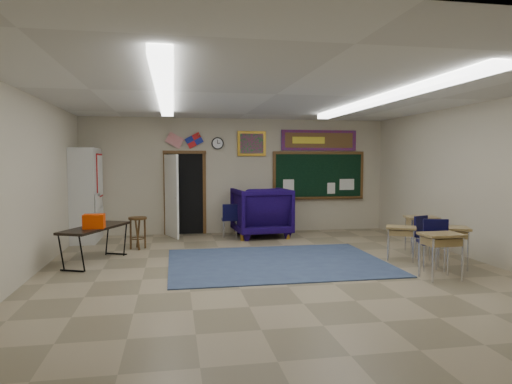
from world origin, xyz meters
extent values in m
plane|color=gray|center=(0.00, 0.00, 0.00)|extent=(9.00, 9.00, 0.00)
cube|color=#B8AF95|center=(0.00, 4.50, 1.50)|extent=(8.00, 0.04, 3.00)
cube|color=#B8AF95|center=(0.00, -4.50, 1.50)|extent=(8.00, 0.04, 3.00)
cube|color=#B8AF95|center=(-4.00, 0.00, 1.50)|extent=(0.04, 9.00, 3.00)
cube|color=#B8AF95|center=(4.00, 0.00, 1.50)|extent=(0.04, 9.00, 3.00)
cube|color=silver|center=(0.00, 0.00, 3.00)|extent=(8.00, 9.00, 0.04)
cube|color=#394D6C|center=(0.20, 0.80, 0.01)|extent=(4.00, 3.00, 0.02)
cube|color=black|center=(-1.40, 4.49, 1.05)|extent=(0.95, 0.04, 2.10)
cube|color=silver|center=(-1.75, 4.05, 1.03)|extent=(0.35, 0.86, 2.05)
cube|color=brown|center=(2.20, 4.47, 1.50)|extent=(2.55, 0.05, 1.30)
cube|color=black|center=(2.20, 4.46, 1.50)|extent=(2.40, 0.03, 1.15)
cube|color=brown|center=(2.20, 4.41, 0.90)|extent=(2.40, 0.12, 0.04)
cube|color=#AC0E17|center=(2.20, 4.47, 2.45)|extent=(2.10, 0.04, 0.55)
cube|color=brown|center=(2.20, 4.46, 2.45)|extent=(1.90, 0.03, 0.40)
cube|color=#A0751F|center=(0.35, 4.47, 2.35)|extent=(0.75, 0.05, 0.65)
cube|color=#A51466|center=(0.35, 4.46, 2.35)|extent=(0.62, 0.03, 0.52)
cylinder|color=black|center=(-0.55, 4.47, 2.35)|extent=(0.32, 0.05, 0.32)
cylinder|color=white|center=(-0.55, 4.45, 2.35)|extent=(0.26, 0.02, 0.26)
cube|color=silver|center=(-3.72, 3.85, 1.10)|extent=(0.55, 1.25, 2.20)
imported|color=#100535|center=(0.47, 3.76, 0.62)|extent=(1.42, 1.46, 1.24)
cube|color=#A3864B|center=(2.58, 0.58, 0.63)|extent=(0.67, 0.62, 0.04)
cube|color=brown|center=(2.58, 0.58, 0.54)|extent=(0.58, 0.53, 0.11)
cube|color=#A3864B|center=(3.37, 1.22, 0.73)|extent=(0.69, 0.57, 0.04)
cube|color=brown|center=(3.37, 1.22, 0.62)|extent=(0.60, 0.48, 0.12)
cube|color=#A3864B|center=(2.52, -0.83, 0.73)|extent=(0.63, 0.48, 0.04)
cube|color=brown|center=(2.52, -0.83, 0.62)|extent=(0.55, 0.41, 0.12)
cube|color=#A3864B|center=(3.12, -0.17, 0.72)|extent=(0.74, 0.66, 0.04)
cube|color=brown|center=(3.12, -0.17, 0.61)|extent=(0.64, 0.56, 0.12)
cube|color=black|center=(-3.14, 1.42, 0.66)|extent=(1.15, 1.72, 0.05)
cube|color=#E14603|center=(-3.12, 1.19, 0.81)|extent=(0.36, 0.27, 0.26)
cylinder|color=#4D3417|center=(-2.46, 2.64, 0.67)|extent=(0.39, 0.39, 0.05)
torus|color=#4D3417|center=(-2.46, 2.64, 0.23)|extent=(0.32, 0.32, 0.02)
camera|label=1|loc=(-1.69, -7.41, 1.91)|focal=32.00mm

